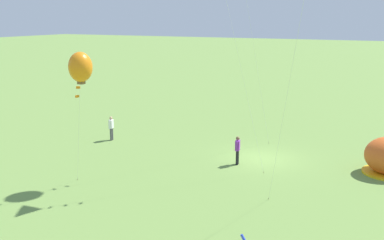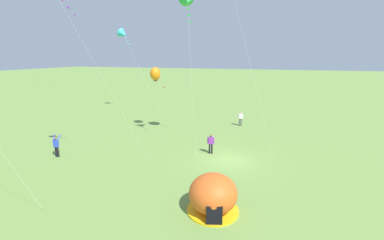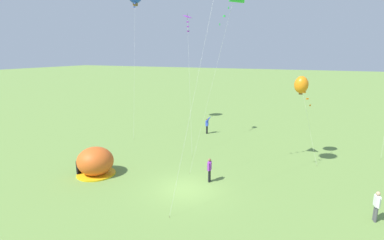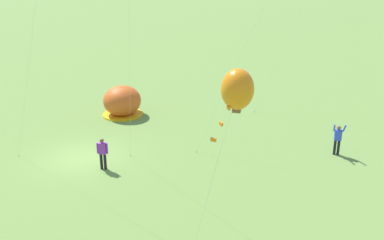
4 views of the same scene
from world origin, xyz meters
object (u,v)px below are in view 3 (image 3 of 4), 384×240
(kite_orange, at_px, (301,85))
(person_far_back, at_px, (377,205))
(popup_tent, at_px, (95,162))
(person_strolling, at_px, (209,169))
(person_center_field, at_px, (207,125))
(kite_purple, at_px, (188,23))

(kite_orange, bearing_deg, person_far_back, -60.66)
(person_far_back, bearing_deg, popup_tent, -176.32)
(person_far_back, bearing_deg, person_strolling, 173.75)
(popup_tent, relative_size, kite_orange, 0.40)
(person_center_field, height_order, kite_purple, kite_purple)
(popup_tent, height_order, person_strolling, popup_tent)
(person_center_field, relative_size, person_strolling, 1.10)
(kite_purple, bearing_deg, person_strolling, -56.91)
(kite_purple, relative_size, kite_orange, 1.79)
(popup_tent, bearing_deg, person_far_back, 3.68)
(person_far_back, relative_size, person_strolling, 1.00)
(person_far_back, xyz_separation_m, kite_orange, (-4.89, 8.69, 5.35))
(popup_tent, distance_m, person_far_back, 18.18)
(popup_tent, xyz_separation_m, kite_orange, (13.26, 9.86, 5.31))
(person_center_field, xyz_separation_m, person_strolling, (4.82, -11.92, -0.03))
(person_far_back, relative_size, kite_purple, 0.14)
(person_center_field, height_order, person_strolling, person_center_field)
(person_center_field, relative_size, person_far_back, 1.10)
(person_far_back, distance_m, kite_orange, 11.32)
(person_center_field, bearing_deg, person_far_back, -41.37)
(person_far_back, height_order, kite_orange, kite_orange)
(person_center_field, distance_m, person_far_back, 19.69)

